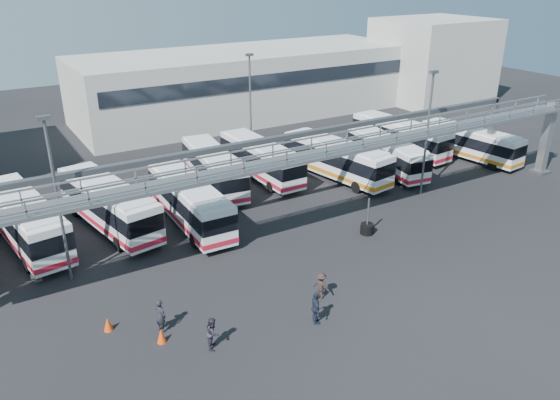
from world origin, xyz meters
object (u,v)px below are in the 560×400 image
bus_1 (25,219)px  bus_8 (400,136)px  bus_5 (261,158)px  tire_stack (367,228)px  light_pole_mid (428,127)px  cone_right (161,336)px  pedestrian_a (161,315)px  light_pole_left (57,193)px  bus_4 (214,167)px  bus_7 (387,153)px  bus_2 (108,203)px  bus_9 (471,142)px  bus_3 (189,201)px  pedestrian_b (213,333)px  pedestrian_c (321,286)px  cone_left (108,324)px  light_pole_back (250,102)px  pedestrian_d (316,308)px  bus_6 (336,158)px

bus_1 → bus_8: bus_1 is taller
bus_5 → tire_stack: bearing=-87.4°
light_pole_mid → bus_8: light_pole_mid is taller
cone_right → tire_stack: 17.25m
light_pole_mid → pedestrian_a: bearing=-165.1°
bus_5 → bus_1: bearing=-172.8°
bus_5 → bus_8: bus_8 is taller
light_pole_left → bus_4: 17.02m
bus_1 → tire_stack: bearing=-35.2°
bus_1 → bus_7: bus_1 is taller
light_pole_mid → tire_stack: bearing=-158.1°
light_pole_mid → bus_2: 25.23m
bus_8 → bus_9: (4.74, -4.85, -0.14)m
bus_3 → bus_7: bearing=4.9°
bus_5 → pedestrian_b: bus_5 is taller
light_pole_left → bus_4: (13.79, 9.19, -3.88)m
bus_4 → pedestrian_b: 21.50m
bus_4 → bus_2: bearing=-154.5°
light_pole_left → bus_9: bearing=4.6°
pedestrian_c → bus_3: bearing=-14.8°
bus_8 → cone_left: size_ratio=14.57×
light_pole_left → bus_5: bearing=26.6°
light_pole_back → pedestrian_a: 27.97m
pedestrian_d → bus_2: bearing=39.2°
bus_8 → light_pole_left: bearing=-172.5°
bus_3 → pedestrian_a: 12.88m
bus_3 → bus_6: size_ratio=0.97×
bus_4 → bus_6: bearing=-11.9°
pedestrian_c → pedestrian_a: bearing=52.4°
bus_8 → pedestrian_b: 34.26m
light_pole_left → pedestrian_d: (10.25, -11.29, -4.78)m
bus_4 → bus_9: bus_4 is taller
light_pole_left → light_pole_mid: same height
bus_5 → pedestrian_b: bearing=-126.5°
light_pole_back → bus_6: light_pole_back is taller
light_pole_left → bus_9: 38.79m
pedestrian_c → tire_stack: tire_stack is taller
light_pole_back → bus_1: size_ratio=0.87×
bus_2 → tire_stack: bearing=-44.3°
pedestrian_a → bus_7: bearing=-83.8°
bus_5 → bus_6: bearing=-33.6°
bus_9 → pedestrian_d: size_ratio=5.53×
cone_right → bus_6: bearing=33.6°
bus_6 → pedestrian_a: bus_6 is taller
pedestrian_d → bus_1: bearing=53.3°
bus_9 → pedestrian_b: (-33.72, -13.38, -0.86)m
bus_7 → pedestrian_b: 28.74m
bus_1 → cone_left: bus_1 is taller
bus_2 → bus_8: (29.68, 2.00, -0.06)m
bus_4 → cone_right: size_ratio=14.65×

